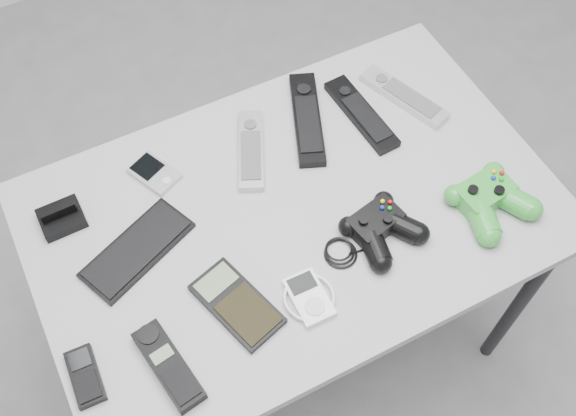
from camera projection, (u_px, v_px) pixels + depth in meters
name	position (u px, v px, depth m)	size (l,w,h in m)	color
floor	(312.00, 323.00, 1.97)	(3.50, 3.50, 0.00)	slate
desk	(294.00, 225.00, 1.41)	(1.04, 0.67, 0.70)	#949496
pda_keyboard	(137.00, 249.00, 1.30)	(0.23, 0.10, 0.01)	black
dock_bracket	(60.00, 215.00, 1.32)	(0.08, 0.07, 0.05)	black
pda	(154.00, 173.00, 1.39)	(0.06, 0.10, 0.02)	#AEAFB6
remote_silver_a	(251.00, 150.00, 1.42)	(0.05, 0.20, 0.02)	#AEAFB6
remote_black_a	(307.00, 118.00, 1.47)	(0.06, 0.25, 0.03)	black
remote_black_b	(361.00, 114.00, 1.48)	(0.05, 0.22, 0.02)	black
remote_silver_b	(404.00, 96.00, 1.50)	(0.05, 0.22, 0.02)	#B7B8BE
mobile_phone	(85.00, 376.00, 1.17)	(0.05, 0.11, 0.02)	black
cordless_handset	(168.00, 365.00, 1.17)	(0.05, 0.17, 0.03)	black
calculator	(237.00, 304.00, 1.24)	(0.09, 0.18, 0.02)	black
mp3_player	(309.00, 297.00, 1.24)	(0.10, 0.10, 0.02)	white
controller_black	(380.00, 226.00, 1.31)	(0.24, 0.15, 0.05)	black
controller_green	(490.00, 198.00, 1.34)	(0.16, 0.17, 0.05)	#278F2A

